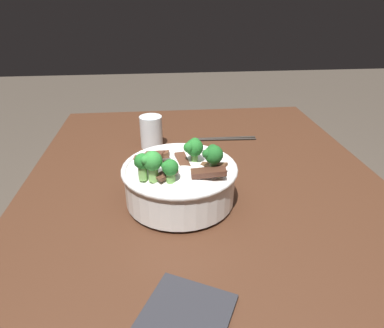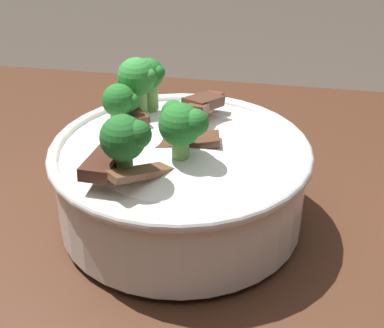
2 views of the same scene
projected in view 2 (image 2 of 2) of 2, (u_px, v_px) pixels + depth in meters
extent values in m
cube|color=#472819|center=(239.00, 297.00, 0.55)|extent=(1.19, 0.92, 0.06)
cylinder|color=white|center=(181.00, 220.00, 0.60)|extent=(0.10, 0.10, 0.01)
cylinder|color=white|center=(181.00, 185.00, 0.58)|extent=(0.25, 0.25, 0.08)
torus|color=white|center=(180.00, 150.00, 0.56)|extent=(0.26, 0.26, 0.01)
ellipsoid|color=white|center=(181.00, 166.00, 0.57)|extent=(0.22, 0.22, 0.07)
cube|color=brown|center=(206.00, 103.00, 0.60)|extent=(0.03, 0.08, 0.03)
cube|color=brown|center=(144.00, 170.00, 0.50)|extent=(0.06, 0.06, 0.02)
cube|color=#563323|center=(181.00, 142.00, 0.55)|extent=(0.08, 0.04, 0.02)
cube|color=#4C2B1E|center=(107.00, 159.00, 0.51)|extent=(0.03, 0.07, 0.02)
cube|color=#563323|center=(133.00, 116.00, 0.59)|extent=(0.04, 0.05, 0.01)
cube|color=#563323|center=(203.00, 102.00, 0.59)|extent=(0.04, 0.05, 0.02)
cylinder|color=#7AB256|center=(138.00, 103.00, 0.61)|extent=(0.02, 0.02, 0.03)
sphere|color=green|center=(136.00, 77.00, 0.59)|extent=(0.04, 0.04, 0.04)
sphere|color=green|center=(148.00, 77.00, 0.59)|extent=(0.02, 0.02, 0.02)
sphere|color=green|center=(133.00, 67.00, 0.60)|extent=(0.02, 0.02, 0.02)
cylinder|color=#6BA84C|center=(120.00, 120.00, 0.58)|extent=(0.02, 0.02, 0.02)
sphere|color=#237028|center=(119.00, 100.00, 0.57)|extent=(0.03, 0.03, 0.03)
sphere|color=#237028|center=(130.00, 102.00, 0.57)|extent=(0.02, 0.02, 0.02)
sphere|color=#237028|center=(119.00, 92.00, 0.58)|extent=(0.02, 0.02, 0.02)
cylinder|color=#7AB256|center=(150.00, 96.00, 0.63)|extent=(0.02, 0.02, 0.03)
sphere|color=#237028|center=(149.00, 73.00, 0.61)|extent=(0.03, 0.03, 0.03)
sphere|color=#237028|center=(158.00, 72.00, 0.61)|extent=(0.01, 0.01, 0.01)
sphere|color=#237028|center=(149.00, 72.00, 0.62)|extent=(0.02, 0.02, 0.02)
cylinder|color=#6BA84C|center=(180.00, 151.00, 0.52)|extent=(0.02, 0.02, 0.03)
sphere|color=#237028|center=(180.00, 124.00, 0.51)|extent=(0.04, 0.04, 0.04)
sphere|color=#237028|center=(195.00, 123.00, 0.50)|extent=(0.03, 0.03, 0.03)
sphere|color=#237028|center=(174.00, 112.00, 0.52)|extent=(0.02, 0.02, 0.02)
cylinder|color=#5B9947|center=(126.00, 164.00, 0.50)|extent=(0.01, 0.01, 0.03)
sphere|color=#1E6023|center=(124.00, 136.00, 0.49)|extent=(0.04, 0.04, 0.04)
sphere|color=#1E6023|center=(139.00, 132.00, 0.48)|extent=(0.02, 0.02, 0.02)
sphere|color=#1E6023|center=(123.00, 125.00, 0.50)|extent=(0.02, 0.02, 0.02)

